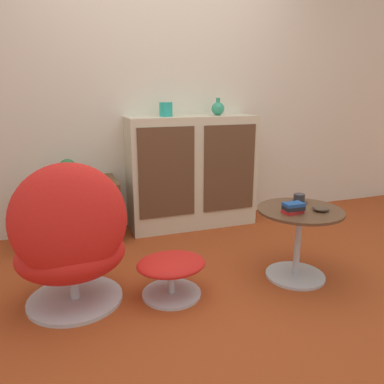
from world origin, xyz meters
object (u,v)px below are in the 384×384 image
(potted_plant, at_px, (68,169))
(tv_console, at_px, (77,212))
(sideboard, at_px, (192,172))
(vase_leftmost, at_px, (166,109))
(coffee_table, at_px, (298,235))
(ottoman, at_px, (171,269))
(book_stack, at_px, (293,208))
(vase_inner_left, at_px, (218,108))
(bowl, at_px, (321,208))
(teacup, at_px, (299,199))
(egg_chair, at_px, (71,240))

(potted_plant, bearing_deg, tv_console, -1.01)
(sideboard, distance_m, vase_leftmost, 0.63)
(potted_plant, bearing_deg, coffee_table, -39.81)
(vase_leftmost, height_order, potted_plant, vase_leftmost)
(sideboard, bearing_deg, ottoman, -115.52)
(sideboard, xyz_separation_m, book_stack, (0.23, -1.31, 0.01))
(vase_inner_left, bearing_deg, book_stack, -91.30)
(potted_plant, bearing_deg, bowl, -39.63)
(tv_console, height_order, vase_leftmost, vase_leftmost)
(ottoman, relative_size, teacup, 3.52)
(ottoman, xyz_separation_m, bowl, (0.99, -0.14, 0.34))
(sideboard, bearing_deg, potted_plant, -177.31)
(vase_inner_left, relative_size, potted_plant, 0.81)
(egg_chair, distance_m, coffee_table, 1.48)
(tv_console, bearing_deg, sideboard, 2.84)
(book_stack, distance_m, bowl, 0.20)
(ottoman, xyz_separation_m, vase_inner_left, (0.82, 1.19, 0.93))
(ottoman, distance_m, book_stack, 0.88)
(egg_chair, xyz_separation_m, teacup, (1.55, -0.00, 0.09))
(egg_chair, bearing_deg, sideboard, 44.02)
(tv_console, distance_m, teacup, 1.84)
(coffee_table, distance_m, teacup, 0.27)
(egg_chair, distance_m, ottoman, 0.64)
(coffee_table, height_order, teacup, teacup)
(coffee_table, xyz_separation_m, vase_leftmost, (-0.57, 1.25, 0.80))
(teacup, bearing_deg, vase_inner_left, 97.64)
(vase_inner_left, relative_size, bowl, 1.47)
(sideboard, distance_m, coffee_table, 1.31)
(ottoman, distance_m, bowl, 1.06)
(book_stack, bearing_deg, potted_plant, 136.87)
(egg_chair, xyz_separation_m, book_stack, (1.37, -0.20, 0.10))
(egg_chair, distance_m, teacup, 1.56)
(teacup, bearing_deg, egg_chair, 179.83)
(sideboard, bearing_deg, book_stack, -80.21)
(tv_console, height_order, coffee_table, tv_console)
(tv_console, relative_size, potted_plant, 3.57)
(tv_console, distance_m, ottoman, 1.25)
(ottoman, relative_size, bowl, 4.06)
(ottoman, xyz_separation_m, potted_plant, (-0.55, 1.14, 0.46))
(sideboard, xyz_separation_m, ottoman, (-0.57, -1.19, -0.34))
(vase_leftmost, bearing_deg, book_stack, -70.25)
(potted_plant, distance_m, bowl, 2.00)
(egg_chair, relative_size, bowl, 8.48)
(sideboard, distance_m, egg_chair, 1.60)
(teacup, distance_m, bowl, 0.21)
(vase_inner_left, height_order, teacup, vase_inner_left)
(egg_chair, distance_m, potted_plant, 1.08)
(egg_chair, xyz_separation_m, vase_inner_left, (1.40, 1.11, 0.68))
(tv_console, distance_m, egg_chair, 1.07)
(ottoman, distance_m, potted_plant, 1.34)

